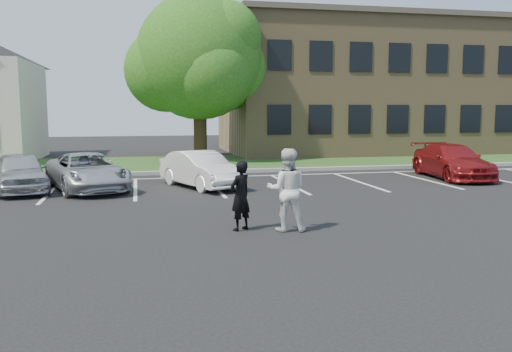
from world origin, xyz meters
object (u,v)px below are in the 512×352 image
Objects in this scene: car_white_sedan at (201,169)px; car_red_compact at (452,161)px; tree at (201,60)px; man_white_shirt at (287,190)px; car_silver_minivan at (87,172)px; office_building at (395,88)px; car_silver_west at (20,172)px; man_black_suit at (240,196)px.

car_red_compact is at bearing -20.85° from car_white_sedan.
tree is 4.60× the size of man_white_shirt.
car_silver_minivan is at bearing -173.30° from car_red_compact.
office_building is 20.51m from car_white_sedan.
car_silver_minivan is (2.20, -0.12, -0.03)m from car_silver_west.
car_silver_west is 6.11m from car_white_sedan.
tree is 1.88× the size of car_red_compact.
car_silver_west reaches higher than car_silver_minivan.
tree is at bearing -129.66° from man_black_suit.
car_red_compact is at bearing -179.67° from man_black_suit.
tree is at bearing -162.47° from office_building.
car_silver_west is at bearing -146.27° from office_building.
car_white_sedan is 10.27m from car_red_compact.
office_building is at bearing 18.35° from car_silver_west.
car_silver_west is at bearing -127.41° from tree.
man_white_shirt is 0.42× the size of car_silver_minivan.
man_white_shirt is 9.04m from car_silver_minivan.
office_building is at bearing 17.53° from tree.
office_building reaches higher than man_black_suit.
man_white_shirt is (-13.36, -21.38, -3.20)m from office_building.
tree is at bearing 44.08° from car_silver_minivan.
car_silver_west is (-20.61, -13.76, -3.49)m from office_building.
car_silver_west is at bearing -173.86° from car_red_compact.
tree reaches higher than man_white_shirt.
tree is 2.24× the size of car_white_sedan.
car_silver_west is (-6.22, 7.33, -0.14)m from man_black_suit.
man_white_shirt is 7.40m from car_white_sedan.
man_black_suit is at bearing -78.97° from car_silver_minivan.
man_white_shirt is at bearing -122.00° from office_building.
man_black_suit is at bearing -124.31° from office_building.
man_black_suit is at bearing -112.32° from car_white_sedan.
car_silver_minivan is (-18.41, -13.88, -3.52)m from office_building.
car_white_sedan is (-0.11, 7.02, -0.17)m from man_black_suit.
tree is 12.91m from car_silver_west.
man_white_shirt is 11.96m from car_red_compact.
car_silver_west is 2.20m from car_silver_minivan.
tree is 17.52m from man_black_suit.
office_building reaches higher than car_silver_west.
office_building is 25.41m from man_white_shirt.
car_red_compact reaches higher than car_silver_west.
tree reaches higher than office_building.
car_red_compact reaches higher than car_silver_minivan.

